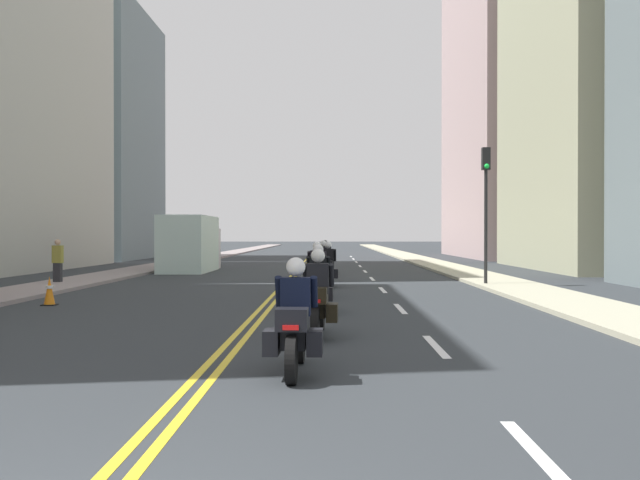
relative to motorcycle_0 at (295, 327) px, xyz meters
The scene contains 20 objects.
ground_plane 42.47m from the motorcycle_0, 91.60° to the left, with size 264.00×264.00×0.00m, color #2C3034.
sidewalk_left 43.45m from the motorcycle_0, 102.28° to the left, with size 2.42×144.00×0.12m, color gray.
sidewalk_right 43.01m from the motorcycle_0, 80.81° to the left, with size 2.42×144.00×0.12m, color #AAA68C.
centreline_yellow_inner 42.48m from the motorcycle_0, 91.76° to the left, with size 0.12×132.00×0.01m, color yellow.
centreline_yellow_outer 42.47m from the motorcycle_0, 91.44° to the left, with size 0.12×132.00×0.01m, color yellow.
lane_dashes_white 23.57m from the motorcycle_0, 84.55° to the left, with size 0.14×56.40×0.01m.
building_right_1 35.26m from the motorcycle_0, 61.66° to the left, with size 8.89×14.94×25.75m.
building_left_2 48.83m from the motorcycle_0, 111.36° to the left, with size 7.74×12.86×18.91m.
building_right_2 53.14m from the motorcycle_0, 73.30° to the left, with size 7.19×19.95×26.05m.
motorcycle_0 is the anchor object (origin of this frame).
motorcycle_1 3.51m from the motorcycle_0, 86.12° to the left, with size 0.78×2.19×1.62m.
motorcycle_2 7.51m from the motorcycle_0, 88.67° to the left, with size 0.78×2.17×1.64m.
motorcycle_3 11.76m from the motorcycle_0, 89.65° to the left, with size 0.76×2.25×1.66m.
motorcycle_4 15.87m from the motorcycle_0, 88.60° to the left, with size 0.78×2.17×1.63m.
motorcycle_5 19.41m from the motorcycle_0, 89.43° to the left, with size 0.76×2.17×1.64m.
motorcycle_6 23.46m from the motorcycle_0, 89.42° to the left, with size 0.78×2.11×1.61m.
traffic_cone_1 11.51m from the motorcycle_0, 127.17° to the left, with size 0.36×0.36×0.77m.
traffic_light_near 17.41m from the motorcycle_0, 69.36° to the left, with size 0.28×0.38×4.99m.
pedestrian_1 19.24m from the motorcycle_0, 120.02° to the left, with size 0.39×0.27×1.70m.
parked_truck 27.46m from the motorcycle_0, 103.97° to the left, with size 2.20×6.50×2.80m.
Camera 1 is at (1.65, -3.91, 1.88)m, focal length 39.87 mm.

